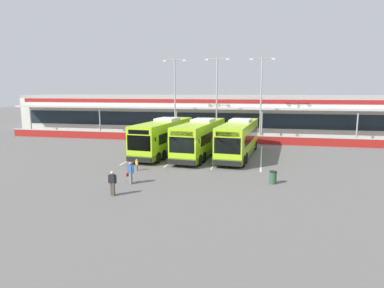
% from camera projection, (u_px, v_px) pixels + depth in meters
% --- Properties ---
extents(ground_plane, '(200.00, 200.00, 0.00)m').
position_uv_depth(ground_plane, '(188.00, 167.00, 29.07)').
color(ground_plane, '#605E5B').
extents(terminal_building, '(70.00, 13.00, 6.00)m').
position_uv_depth(terminal_building, '(224.00, 113.00, 54.55)').
color(terminal_building, beige).
rests_on(terminal_building, ground).
extents(red_barrier_wall, '(60.00, 0.40, 1.10)m').
position_uv_depth(red_barrier_wall, '(213.00, 138.00, 42.97)').
color(red_barrier_wall, maroon).
rests_on(red_barrier_wall, ground).
extents(coach_bus_leftmost, '(3.79, 12.32, 3.78)m').
position_uv_depth(coach_bus_leftmost, '(164.00, 137.00, 35.12)').
color(coach_bus_leftmost, '#9ED11E').
rests_on(coach_bus_leftmost, ground).
extents(coach_bus_left_centre, '(3.79, 12.32, 3.78)m').
position_uv_depth(coach_bus_left_centre, '(201.00, 139.00, 34.04)').
color(coach_bus_left_centre, '#9ED11E').
rests_on(coach_bus_left_centre, ground).
extents(coach_bus_centre, '(3.79, 12.32, 3.78)m').
position_uv_depth(coach_bus_centre, '(239.00, 139.00, 33.66)').
color(coach_bus_centre, '#9ED11E').
rests_on(coach_bus_centre, ground).
extents(bay_stripe_far_west, '(0.14, 13.00, 0.01)m').
position_uv_depth(bay_stripe_far_west, '(145.00, 152.00, 36.18)').
color(bay_stripe_far_west, silver).
rests_on(bay_stripe_far_west, ground).
extents(bay_stripe_west, '(0.14, 13.00, 0.01)m').
position_uv_depth(bay_stripe_west, '(182.00, 154.00, 35.30)').
color(bay_stripe_west, silver).
rests_on(bay_stripe_west, ground).
extents(bay_stripe_mid_west, '(0.14, 13.00, 0.01)m').
position_uv_depth(bay_stripe_mid_west, '(220.00, 155.00, 34.42)').
color(bay_stripe_mid_west, silver).
rests_on(bay_stripe_mid_west, ground).
extents(bay_stripe_centre, '(0.14, 13.00, 0.01)m').
position_uv_depth(bay_stripe_centre, '(261.00, 157.00, 33.54)').
color(bay_stripe_centre, silver).
rests_on(bay_stripe_centre, ground).
extents(pedestrian_with_handbag, '(0.64, 0.44, 1.62)m').
position_uv_depth(pedestrian_with_handbag, '(130.00, 172.00, 23.76)').
color(pedestrian_with_handbag, slate).
rests_on(pedestrian_with_handbag, ground).
extents(pedestrian_in_dark_coat, '(0.54, 0.30, 1.62)m').
position_uv_depth(pedestrian_in_dark_coat, '(112.00, 182.00, 21.05)').
color(pedestrian_in_dark_coat, '#4C4238').
rests_on(pedestrian_in_dark_coat, ground).
extents(pedestrian_child, '(0.31, 0.26, 1.00)m').
position_uv_depth(pedestrian_child, '(137.00, 164.00, 27.78)').
color(pedestrian_child, slate).
rests_on(pedestrian_child, ground).
extents(lamp_post_west, '(3.24, 0.28, 11.00)m').
position_uv_depth(lamp_post_west, '(175.00, 94.00, 45.38)').
color(lamp_post_west, '#9E9EA3').
rests_on(lamp_post_west, ground).
extents(lamp_post_centre, '(3.24, 0.28, 11.00)m').
position_uv_depth(lamp_post_centre, '(217.00, 94.00, 43.64)').
color(lamp_post_centre, '#9E9EA3').
rests_on(lamp_post_centre, ground).
extents(lamp_post_east, '(3.24, 0.28, 11.00)m').
position_uv_depth(lamp_post_east, '(261.00, 94.00, 43.13)').
color(lamp_post_east, '#9E9EA3').
rests_on(lamp_post_east, ground).
extents(litter_bin, '(0.54, 0.54, 0.93)m').
position_uv_depth(litter_bin, '(273.00, 177.00, 23.84)').
color(litter_bin, '#2D5133').
rests_on(litter_bin, ground).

